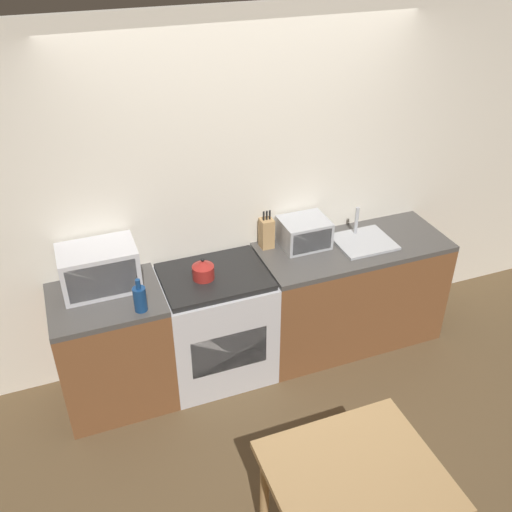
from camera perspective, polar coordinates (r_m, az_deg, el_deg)
name	(u,v)px	position (r m, az deg, el deg)	size (l,w,h in m)	color
ground_plane	(299,425)	(4.19, 4.36, -16.55)	(16.00, 16.00, 0.00)	brown
wall_back	(245,195)	(4.18, -1.11, 6.15)	(10.00, 0.06, 2.60)	silver
counter_left_run	(114,349)	(4.19, -14.04, -8.99)	(0.75, 0.62, 0.90)	brown
counter_right_run	(349,293)	(4.64, 9.29, -3.63)	(1.46, 0.62, 0.90)	brown
stove_range	(216,325)	(4.28, -3.97, -6.87)	(0.77, 0.62, 0.90)	silver
kettle	(203,270)	(3.94, -5.31, -1.36)	(0.15, 0.15, 0.16)	maroon
microwave	(99,268)	(3.92, -15.42, -1.21)	(0.51, 0.33, 0.31)	silver
bottle	(140,298)	(3.69, -11.53, -4.18)	(0.08, 0.08, 0.24)	navy
knife_block	(267,233)	(4.25, 1.06, 2.33)	(0.10, 0.10, 0.30)	tan
toaster_oven	(304,233)	(4.30, 4.84, 2.34)	(0.35, 0.29, 0.21)	#ADAFB5
sink_basin	(363,241)	(4.43, 10.67, 1.52)	(0.43, 0.38, 0.24)	#ADAFB5
dining_table	(355,487)	(3.10, 9.87, -21.84)	(0.84, 0.74, 0.77)	tan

